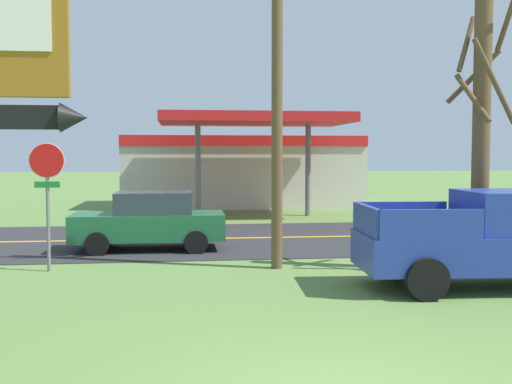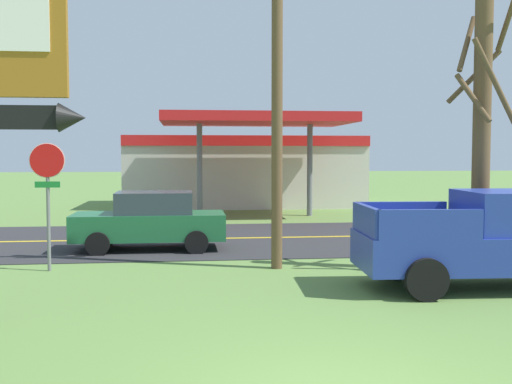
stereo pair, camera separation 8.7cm
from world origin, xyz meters
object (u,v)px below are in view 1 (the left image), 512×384
(stop_sign, at_px, (47,183))
(car_green_mid_lane, at_px, (150,221))
(gas_station, at_px, (241,169))
(pickup_blue_parked_on_lawn, at_px, (492,240))
(bare_tree, at_px, (482,116))
(utility_pole, at_px, (277,58))

(stop_sign, relative_size, car_green_mid_lane, 0.70)
(stop_sign, distance_m, gas_station, 18.59)
(gas_station, height_order, pickup_blue_parked_on_lawn, gas_station)
(stop_sign, bearing_deg, pickup_blue_parked_on_lawn, -17.33)
(gas_station, bearing_deg, pickup_blue_parked_on_lawn, -81.41)
(pickup_blue_parked_on_lawn, height_order, car_green_mid_lane, pickup_blue_parked_on_lawn)
(car_green_mid_lane, bearing_deg, stop_sign, -126.64)
(bare_tree, bearing_deg, car_green_mid_lane, 152.01)
(utility_pole, height_order, car_green_mid_lane, utility_pole)
(pickup_blue_parked_on_lawn, bearing_deg, utility_pole, 146.52)
(stop_sign, relative_size, utility_pole, 0.32)
(bare_tree, xyz_separation_m, gas_station, (-3.68, 18.72, -1.61))
(pickup_blue_parked_on_lawn, bearing_deg, car_green_mid_lane, 140.75)
(stop_sign, height_order, pickup_blue_parked_on_lawn, stop_sign)
(gas_station, bearing_deg, bare_tree, -78.88)
(utility_pole, distance_m, gas_station, 18.07)
(gas_station, bearing_deg, car_green_mid_lane, -105.25)
(bare_tree, bearing_deg, gas_station, 101.12)
(bare_tree, distance_m, car_green_mid_lane, 9.10)
(stop_sign, xyz_separation_m, utility_pole, (5.27, -0.26, 2.89))
(stop_sign, xyz_separation_m, gas_station, (6.15, 17.54, -0.08))
(utility_pole, distance_m, car_green_mid_lane, 6.02)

